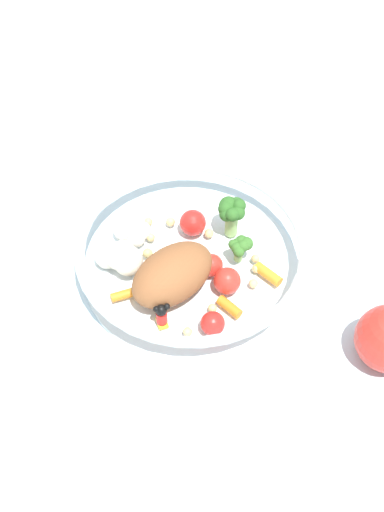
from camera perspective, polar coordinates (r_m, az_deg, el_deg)
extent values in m
plane|color=silver|center=(0.80, -1.26, -1.43)|extent=(2.40, 2.40, 0.00)
cylinder|color=white|center=(0.80, 0.00, -0.97)|extent=(0.24, 0.24, 0.01)
torus|color=white|center=(0.77, 0.00, 0.80)|extent=(0.26, 0.26, 0.01)
ellipsoid|color=brown|center=(0.76, -1.44, -1.51)|extent=(0.11, 0.12, 0.05)
cylinder|color=#8EB766|center=(0.82, 3.18, 2.51)|extent=(0.01, 0.01, 0.03)
sphere|color=#2D6023|center=(0.80, 2.76, 3.81)|extent=(0.02, 0.02, 0.02)
sphere|color=#2D6023|center=(0.80, 2.80, 3.37)|extent=(0.02, 0.02, 0.02)
sphere|color=#2D6023|center=(0.79, 3.25, 3.34)|extent=(0.02, 0.02, 0.02)
sphere|color=#2D6023|center=(0.80, 3.68, 3.49)|extent=(0.02, 0.02, 0.02)
sphere|color=#2D6023|center=(0.80, 3.80, 4.06)|extent=(0.02, 0.02, 0.02)
sphere|color=#2D6023|center=(0.81, 3.57, 4.06)|extent=(0.02, 0.02, 0.02)
sphere|color=#2D6023|center=(0.80, 2.95, 4.03)|extent=(0.02, 0.02, 0.02)
cylinder|color=#7FAD5B|center=(0.80, 3.74, 0.08)|extent=(0.01, 0.01, 0.02)
sphere|color=#386B28|center=(0.78, 3.33, 0.94)|extent=(0.01, 0.01, 0.01)
sphere|color=#386B28|center=(0.78, 3.60, 0.66)|extent=(0.01, 0.01, 0.01)
sphere|color=#386B28|center=(0.78, 3.78, 0.35)|extent=(0.01, 0.01, 0.01)
sphere|color=#386B28|center=(0.78, 4.10, 0.81)|extent=(0.01, 0.01, 0.01)
sphere|color=#386B28|center=(0.79, 4.38, 1.00)|extent=(0.02, 0.02, 0.02)
sphere|color=#386B28|center=(0.79, 4.00, 1.16)|extent=(0.01, 0.01, 0.01)
sphere|color=#386B28|center=(0.79, 3.65, 1.03)|extent=(0.01, 0.01, 0.01)
sphere|color=white|center=(0.82, -5.37, 2.09)|extent=(0.03, 0.03, 0.03)
sphere|color=white|center=(0.81, -4.94, 2.23)|extent=(0.03, 0.03, 0.03)
sphere|color=white|center=(0.81, -4.51, 1.46)|extent=(0.02, 0.02, 0.02)
sphere|color=white|center=(0.82, -4.08, 2.04)|extent=(0.02, 0.02, 0.02)
sphere|color=white|center=(0.81, -4.88, 2.30)|extent=(0.02, 0.02, 0.02)
sphere|color=white|center=(0.82, -5.01, 2.42)|extent=(0.02, 0.02, 0.02)
sphere|color=silver|center=(0.79, -6.86, -0.21)|extent=(0.03, 0.03, 0.03)
sphere|color=silver|center=(0.78, -5.98, -0.26)|extent=(0.02, 0.02, 0.02)
sphere|color=silver|center=(0.78, -5.15, -0.38)|extent=(0.03, 0.03, 0.03)
sphere|color=silver|center=(0.79, -5.58, 0.19)|extent=(0.03, 0.03, 0.03)
sphere|color=silver|center=(0.79, -5.73, -0.29)|extent=(0.03, 0.03, 0.03)
cube|color=yellow|center=(0.75, -2.42, -5.35)|extent=(0.02, 0.02, 0.00)
cylinder|color=red|center=(0.74, -2.45, -4.94)|extent=(0.02, 0.02, 0.02)
sphere|color=black|center=(0.73, -2.48, -4.36)|extent=(0.01, 0.01, 0.01)
sphere|color=black|center=(0.73, -2.10, -4.06)|extent=(0.01, 0.01, 0.01)
sphere|color=black|center=(0.73, -2.89, -4.28)|extent=(0.01, 0.01, 0.01)
cylinder|color=orange|center=(0.77, -5.28, -3.04)|extent=(0.04, 0.02, 0.01)
cylinder|color=orange|center=(0.78, 6.11, -1.68)|extent=(0.03, 0.03, 0.01)
cylinder|color=orange|center=(0.76, 3.03, -4.11)|extent=(0.03, 0.03, 0.01)
sphere|color=red|center=(0.74, 1.67, -5.44)|extent=(0.03, 0.03, 0.03)
sphere|color=red|center=(0.77, 2.84, -2.01)|extent=(0.03, 0.03, 0.03)
sphere|color=red|center=(0.82, 0.06, 2.69)|extent=(0.03, 0.03, 0.03)
sphere|color=red|center=(0.78, 1.58, -0.64)|extent=(0.03, 0.03, 0.03)
sphere|color=#D1B775|center=(0.79, 5.21, -1.00)|extent=(0.01, 0.01, 0.01)
sphere|color=#D1B775|center=(0.78, 4.94, -2.21)|extent=(0.01, 0.01, 0.01)
sphere|color=#D1B775|center=(0.83, -1.73, 2.76)|extent=(0.01, 0.01, 0.01)
sphere|color=#D1B775|center=(0.82, 1.37, 1.83)|extent=(0.01, 0.01, 0.01)
sphere|color=#D1B775|center=(0.82, -3.32, 1.49)|extent=(0.01, 0.01, 0.01)
sphere|color=#D1B775|center=(0.80, 5.11, -0.20)|extent=(0.01, 0.01, 0.01)
sphere|color=tan|center=(0.83, -3.53, 2.76)|extent=(0.01, 0.01, 0.01)
sphere|color=#D1B775|center=(0.74, -0.36, -6.10)|extent=(0.01, 0.01, 0.01)
sphere|color=tan|center=(0.80, -3.58, 0.21)|extent=(0.01, 0.01, 0.01)
sphere|color=#D1B775|center=(0.76, 1.65, -4.21)|extent=(0.01, 0.01, 0.01)
sphere|color=tan|center=(0.84, 0.36, 3.26)|extent=(0.01, 0.01, 0.01)
cube|color=silver|center=(0.97, -5.64, 10.04)|extent=(0.15, 0.17, 0.01)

